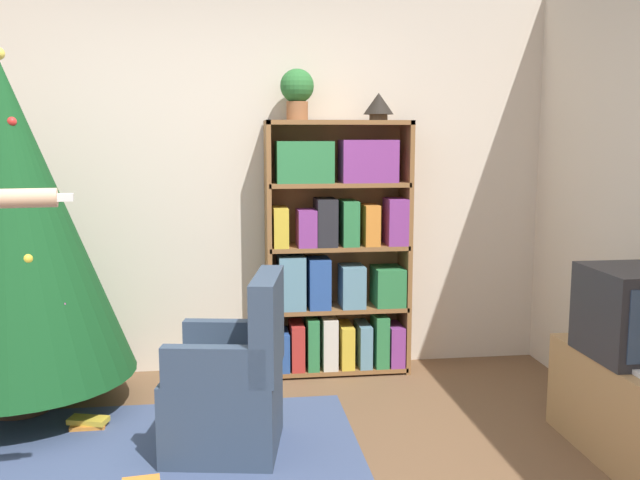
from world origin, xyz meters
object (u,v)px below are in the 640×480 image
at_px(television, 634,313).
at_px(armchair, 232,389).
at_px(christmas_tree, 9,222).
at_px(table_lamp, 379,105).
at_px(bookshelf, 337,255).
at_px(potted_plant, 297,90).

xyz_separation_m(television, armchair, (-1.98, 0.35, -0.42)).
xyz_separation_m(christmas_tree, table_lamp, (2.24, 0.44, 0.69)).
xyz_separation_m(bookshelf, table_lamp, (0.27, 0.01, 0.99)).
bearing_deg(bookshelf, armchair, -122.80).
relative_size(armchair, potted_plant, 2.80).
relative_size(potted_plant, table_lamp, 1.64).
bearing_deg(armchair, television, 89.93).
bearing_deg(potted_plant, bookshelf, -2.21).
xyz_separation_m(christmas_tree, potted_plant, (1.70, 0.44, 0.78)).
height_order(television, table_lamp, table_lamp).
relative_size(christmas_tree, potted_plant, 6.36).
bearing_deg(table_lamp, christmas_tree, -168.86).
relative_size(television, armchair, 0.53).
bearing_deg(television, bookshelf, 130.12).
height_order(television, potted_plant, potted_plant).
relative_size(bookshelf, table_lamp, 8.54).
xyz_separation_m(television, christmas_tree, (-3.21, 1.05, 0.38)).
relative_size(television, christmas_tree, 0.23).
relative_size(bookshelf, christmas_tree, 0.82).
bearing_deg(table_lamp, television, -56.81).
height_order(armchair, table_lamp, table_lamp).
bearing_deg(bookshelf, christmas_tree, -167.65).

